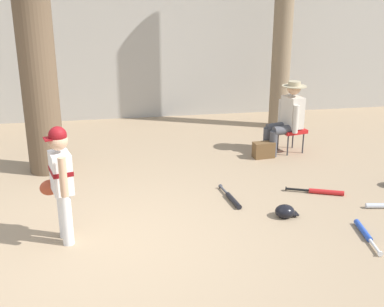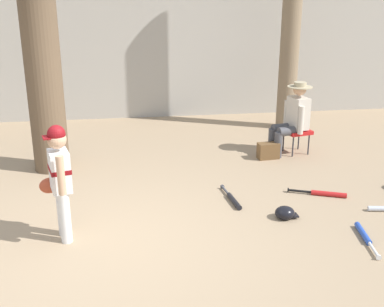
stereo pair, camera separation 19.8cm
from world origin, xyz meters
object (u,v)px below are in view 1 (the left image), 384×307
at_px(tree_behind_spectator, 284,18).
at_px(bat_blue_youth, 365,233).
at_px(young_ballplayer, 60,177).
at_px(bat_red_barrel, 322,192).
at_px(batting_helmet_black, 285,211).
at_px(handbag_beside_stool, 264,150).
at_px(folding_stool, 291,131).
at_px(seated_spectator, 287,116).
at_px(bat_black_composite, 232,199).

height_order(tree_behind_spectator, bat_blue_youth, tree_behind_spectator).
distance_m(young_ballplayer, bat_red_barrel, 3.46).
height_order(tree_behind_spectator, batting_helmet_black, tree_behind_spectator).
height_order(tree_behind_spectator, handbag_beside_stool, tree_behind_spectator).
relative_size(bat_red_barrel, bat_blue_youth, 0.99).
xyz_separation_m(young_ballplayer, folding_stool, (3.55, 2.45, -0.38)).
bearing_deg(folding_stool, seated_spectator, -167.42).
bearing_deg(bat_blue_youth, tree_behind_spectator, 82.75).
bearing_deg(batting_helmet_black, seated_spectator, 69.51).
relative_size(folding_stool, handbag_beside_stool, 1.40).
bearing_deg(tree_behind_spectator, batting_helmet_black, -108.37).
xyz_separation_m(bat_red_barrel, batting_helmet_black, (-0.73, -0.57, 0.04)).
relative_size(seated_spectator, batting_helmet_black, 4.23).
bearing_deg(folding_stool, tree_behind_spectator, 78.00).
bearing_deg(bat_red_barrel, folding_stool, 82.69).
height_order(bat_red_barrel, bat_blue_youth, same).
xyz_separation_m(bat_red_barrel, bat_black_composite, (-1.25, -0.01, -0.00)).
relative_size(young_ballplayer, bat_blue_youth, 1.76).
height_order(handbag_beside_stool, bat_black_composite, handbag_beside_stool).
bearing_deg(bat_red_barrel, bat_blue_youth, -90.75).
bearing_deg(young_ballplayer, folding_stool, 34.60).
xyz_separation_m(folding_stool, batting_helmet_black, (-0.96, -2.34, -0.29)).
distance_m(seated_spectator, bat_blue_youth, 2.99).
relative_size(folding_stool, bat_red_barrel, 0.65).
height_order(young_ballplayer, bat_black_composite, young_ballplayer).
bearing_deg(bat_red_barrel, seated_spectator, 85.72).
relative_size(tree_behind_spectator, folding_stool, 9.92).
bearing_deg(bat_red_barrel, handbag_beside_stool, 101.32).
xyz_separation_m(folding_stool, bat_red_barrel, (-0.23, -1.77, -0.33)).
bearing_deg(batting_helmet_black, folding_stool, 67.64).
distance_m(tree_behind_spectator, seated_spectator, 2.19).
height_order(folding_stool, handbag_beside_stool, folding_stool).
relative_size(tree_behind_spectator, handbag_beside_stool, 13.93).
distance_m(bat_black_composite, batting_helmet_black, 0.76).
bearing_deg(batting_helmet_black, handbag_beside_stool, 78.75).
bearing_deg(bat_black_composite, tree_behind_spectator, 61.49).
bearing_deg(young_ballplayer, batting_helmet_black, 2.42).
xyz_separation_m(young_ballplayer, handbag_beside_stool, (3.01, 2.23, -0.61)).
xyz_separation_m(young_ballplayer, seated_spectator, (3.45, 2.42, -0.10)).
bearing_deg(tree_behind_spectator, handbag_beside_stool, -116.21).
bearing_deg(young_ballplayer, tree_behind_spectator, 45.89).
relative_size(handbag_beside_stool, bat_black_composite, 0.47).
bearing_deg(young_ballplayer, seated_spectator, 35.10).
distance_m(bat_red_barrel, bat_blue_youth, 1.18).
bearing_deg(tree_behind_spectator, folding_stool, -102.00).
bearing_deg(bat_black_composite, seated_spectator, 51.80).
height_order(folding_stool, bat_red_barrel, folding_stool).
xyz_separation_m(folding_stool, seated_spectator, (-0.10, -0.02, 0.28)).
height_order(tree_behind_spectator, seated_spectator, tree_behind_spectator).
distance_m(folding_stool, bat_black_composite, 2.34).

